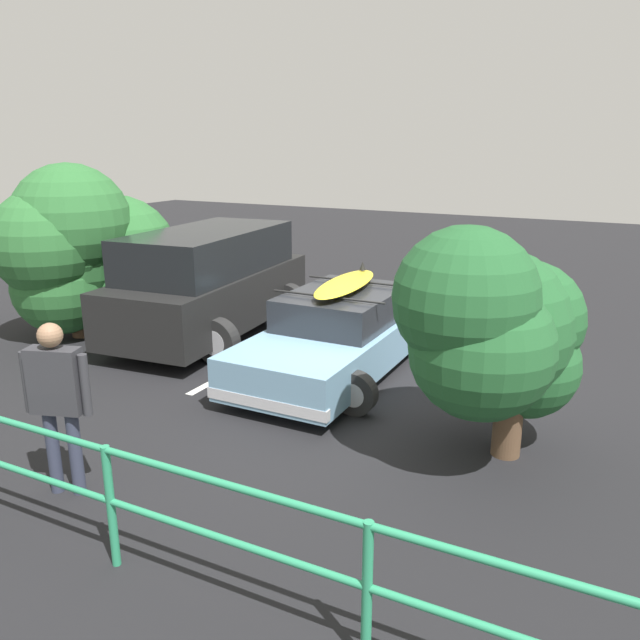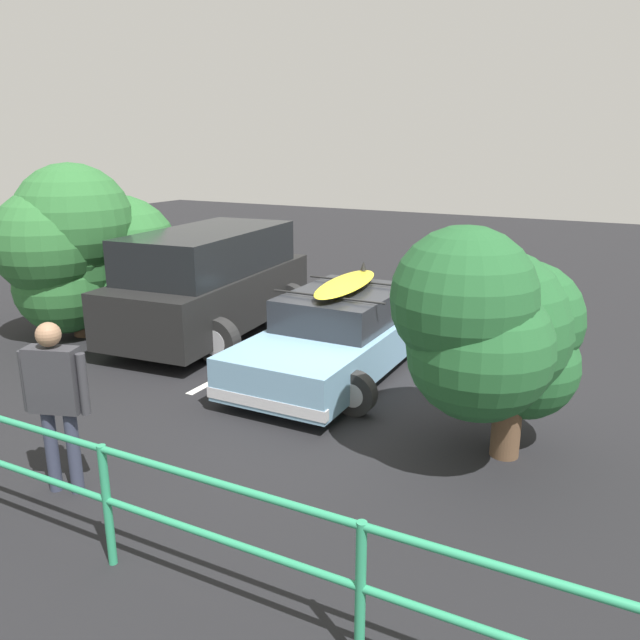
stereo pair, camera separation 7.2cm
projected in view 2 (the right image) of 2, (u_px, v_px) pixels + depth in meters
ground_plane at (368, 393)px, 8.57m from camera, size 44.00×44.00×0.02m
parking_stripe at (260, 356)px, 9.98m from camera, size 0.12×3.53×0.00m
sedan_car at (340, 334)px, 9.23m from camera, size 2.28×4.21×1.48m
suv_car at (211, 282)px, 10.91m from camera, size 2.78×4.61×1.87m
person_bystander at (56, 393)px, 5.86m from camera, size 0.64×0.35×1.73m
railing_fence at (105, 485)px, 4.89m from camera, size 8.83×0.19×1.06m
bush_near_left at (491, 330)px, 6.50m from camera, size 1.87×2.35×2.56m
bush_near_right at (86, 254)px, 10.93m from camera, size 2.49×3.22×3.04m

